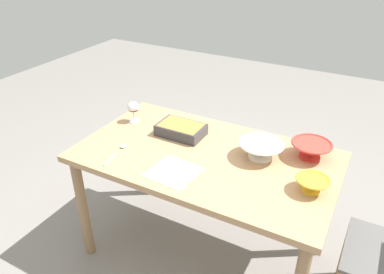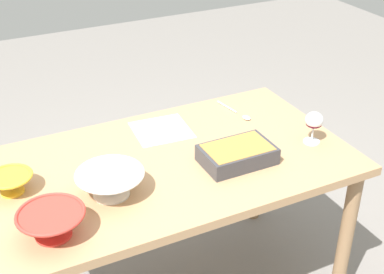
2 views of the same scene
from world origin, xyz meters
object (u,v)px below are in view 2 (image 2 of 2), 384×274
serving_bowl (11,182)px  napkin (161,130)px  dining_table (170,180)px  wine_glass (314,122)px  casserole_dish (237,154)px  small_bowl (52,223)px  mixing_bowl (110,182)px  serving_spoon (240,114)px

serving_bowl → napkin: 0.70m
napkin → dining_table: bearing=-106.2°
dining_table → wine_glass: 0.64m
dining_table → napkin: (0.07, 0.24, 0.10)m
dining_table → napkin: bearing=73.8°
dining_table → casserole_dish: bearing=-29.0°
casserole_dish → small_bowl: 0.77m
mixing_bowl → serving_spoon: bearing=23.9°
small_bowl → serving_bowl: bearing=104.1°
dining_table → napkin: size_ratio=6.07×
casserole_dish → napkin: size_ratio=1.19×
mixing_bowl → napkin: bearing=45.3°
wine_glass → small_bowl: wine_glass is taller
serving_bowl → casserole_dish: bearing=-12.5°
mixing_bowl → napkin: mixing_bowl is taller
casserole_dish → serving_bowl: size_ratio=1.73×
dining_table → serving_spoon: 0.51m
dining_table → small_bowl: (-0.52, -0.25, 0.15)m
wine_glass → serving_spoon: 0.38m
dining_table → mixing_bowl: mixing_bowl is taller
casserole_dish → serving_spoon: size_ratio=1.21×
wine_glass → serving_bowl: 1.21m
wine_glass → serving_spoon: wine_glass is taller
small_bowl → napkin: (0.59, 0.49, -0.05)m
wine_glass → napkin: 0.65m
small_bowl → serving_spoon: small_bowl is taller
serving_bowl → serving_spoon: size_ratio=0.70×
wine_glass → serving_spoon: bearing=113.0°
dining_table → mixing_bowl: (-0.28, -0.12, 0.15)m
small_bowl → napkin: size_ratio=0.93×
casserole_dish → serving_bowl: serving_bowl is taller
serving_bowl → serving_spoon: serving_bowl is taller
dining_table → mixing_bowl: 0.34m
dining_table → wine_glass: bearing=-13.0°
mixing_bowl → serving_bowl: bearing=151.6°
small_bowl → serving_spoon: bearing=25.1°
dining_table → small_bowl: 0.60m
mixing_bowl → serving_spoon: (0.73, 0.32, -0.05)m
wine_glass → mixing_bowl: (-0.88, 0.02, -0.04)m
small_bowl → napkin: small_bowl is taller
wine_glass → serving_bowl: (-1.20, 0.19, -0.05)m
casserole_dish → mixing_bowl: mixing_bowl is taller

